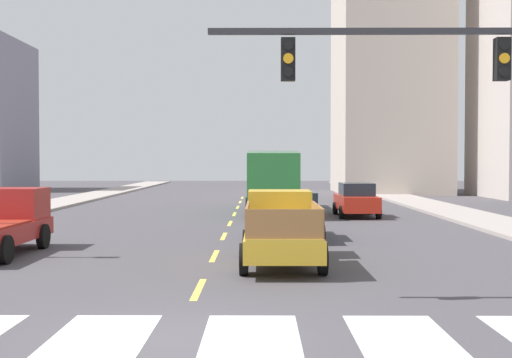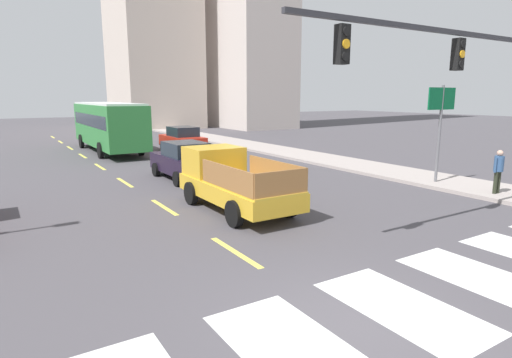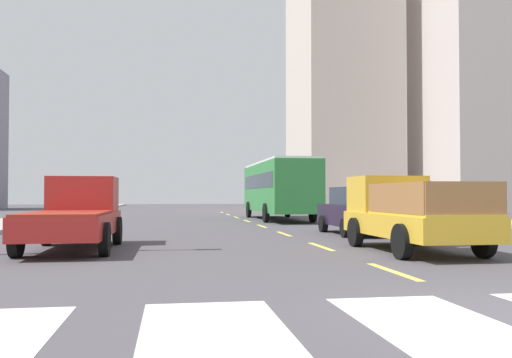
% 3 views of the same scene
% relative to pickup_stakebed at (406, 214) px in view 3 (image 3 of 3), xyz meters
% --- Properties ---
extents(sidewalk_right, '(3.09, 110.00, 0.15)m').
position_rel_pickup_stakebed_xyz_m(sidewalk_right, '(9.87, 10.23, -0.86)').
color(sidewalk_right, '#A69A94').
rests_on(sidewalk_right, ground).
extents(crosswalk_stripe_2, '(1.57, 3.11, 0.01)m').
position_rel_pickup_stakebed_xyz_m(crosswalk_stripe_2, '(-5.60, -7.77, -0.93)').
color(crosswalk_stripe_2, silver).
rests_on(crosswalk_stripe_2, ground).
extents(crosswalk_stripe_3, '(1.57, 3.11, 0.01)m').
position_rel_pickup_stakebed_xyz_m(crosswalk_stripe_3, '(-3.16, -7.77, -0.93)').
color(crosswalk_stripe_3, silver).
rests_on(crosswalk_stripe_3, ground).
extents(lane_dash_0, '(0.16, 2.40, 0.01)m').
position_rel_pickup_stakebed_xyz_m(lane_dash_0, '(-1.94, -3.77, -0.93)').
color(lane_dash_0, '#E4D350').
rests_on(lane_dash_0, ground).
extents(lane_dash_1, '(0.16, 2.40, 0.01)m').
position_rel_pickup_stakebed_xyz_m(lane_dash_1, '(-1.94, 1.23, -0.93)').
color(lane_dash_1, '#E4D350').
rests_on(lane_dash_1, ground).
extents(lane_dash_2, '(0.16, 2.40, 0.01)m').
position_rel_pickup_stakebed_xyz_m(lane_dash_2, '(-1.94, 6.23, -0.93)').
color(lane_dash_2, '#E4D350').
rests_on(lane_dash_2, ground).
extents(lane_dash_3, '(0.16, 2.40, 0.01)m').
position_rel_pickup_stakebed_xyz_m(lane_dash_3, '(-1.94, 11.23, -0.93)').
color(lane_dash_3, '#E4D350').
rests_on(lane_dash_3, ground).
extents(lane_dash_4, '(0.16, 2.40, 0.01)m').
position_rel_pickup_stakebed_xyz_m(lane_dash_4, '(-1.94, 16.23, -0.93)').
color(lane_dash_4, '#E4D350').
rests_on(lane_dash_4, ground).
extents(lane_dash_5, '(0.16, 2.40, 0.01)m').
position_rel_pickup_stakebed_xyz_m(lane_dash_5, '(-1.94, 21.23, -0.93)').
color(lane_dash_5, '#E4D350').
rests_on(lane_dash_5, ground).
extents(lane_dash_6, '(0.16, 2.40, 0.01)m').
position_rel_pickup_stakebed_xyz_m(lane_dash_6, '(-1.94, 26.23, -0.93)').
color(lane_dash_6, '#E4D350').
rests_on(lane_dash_6, ground).
extents(lane_dash_7, '(0.16, 2.40, 0.01)m').
position_rel_pickup_stakebed_xyz_m(lane_dash_7, '(-1.94, 31.23, -0.93)').
color(lane_dash_7, '#E4D350').
rests_on(lane_dash_7, ground).
extents(pickup_stakebed, '(2.18, 5.20, 1.96)m').
position_rel_pickup_stakebed_xyz_m(pickup_stakebed, '(0.00, 0.00, 0.00)').
color(pickup_stakebed, gold).
rests_on(pickup_stakebed, ground).
extents(pickup_dark, '(2.18, 5.20, 1.96)m').
position_rel_pickup_stakebed_xyz_m(pickup_dark, '(-8.58, 1.73, -0.02)').
color(pickup_dark, '#A5221F').
rests_on(pickup_dark, ground).
extents(city_bus, '(2.72, 10.80, 3.32)m').
position_rel_pickup_stakebed_xyz_m(city_bus, '(0.06, 17.44, 1.02)').
color(city_bus, '#2E7E39').
rests_on(city_bus, ground).
extents(sedan_far, '(2.02, 4.40, 1.72)m').
position_rel_pickup_stakebed_xyz_m(sedan_far, '(4.31, 14.81, -0.08)').
color(sedan_far, red).
rests_on(sedan_far, ground).
extents(sedan_near_left, '(2.02, 4.40, 1.72)m').
position_rel_pickup_stakebed_xyz_m(sedan_near_left, '(0.65, 5.56, -0.08)').
color(sedan_near_left, black).
rests_on(sedan_near_left, ground).
extents(block_mid_right, '(8.93, 10.89, 26.77)m').
position_rel_pickup_stakebed_xyz_m(block_mid_right, '(10.70, 39.01, 12.45)').
color(block_mid_right, beige).
rests_on(block_mid_right, ground).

